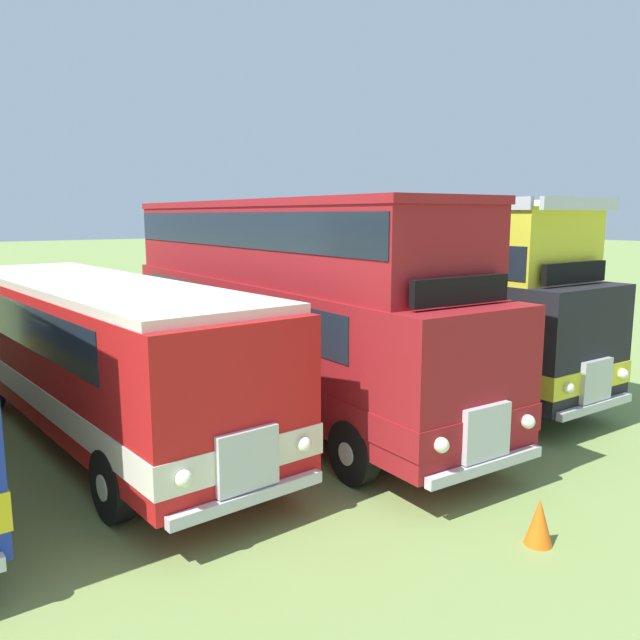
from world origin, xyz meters
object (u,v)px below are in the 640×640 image
bus_fourth_in_row (283,296)px  cone_far_end (539,522)px  bus_third_in_row (96,346)px  bus_fifth_in_row (412,289)px

bus_fourth_in_row → cone_far_end: bearing=-94.7°
bus_third_in_row → bus_fifth_in_row: (7.67, -0.55, 0.60)m
bus_fifth_in_row → cone_far_end: (-4.39, -6.93, -2.04)m
cone_far_end → bus_fourth_in_row: bearing=85.3°
bus_third_in_row → bus_fourth_in_row: bearing=-8.1°
bus_fifth_in_row → cone_far_end: 8.45m
bus_fourth_in_row → cone_far_end: (-0.57, -6.93, -2.16)m
bus_third_in_row → bus_fifth_in_row: bearing=-4.1°
bus_third_in_row → cone_far_end: (3.27, -7.48, -1.44)m
bus_fourth_in_row → bus_fifth_in_row: size_ratio=1.15×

